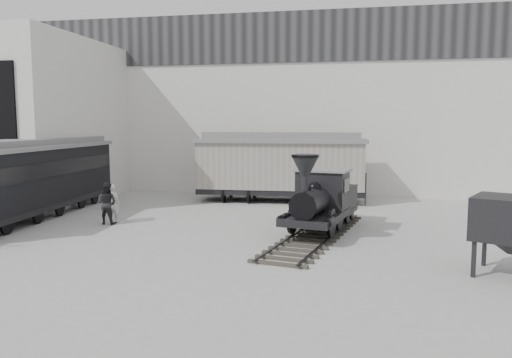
% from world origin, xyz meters
% --- Properties ---
extents(ground, '(90.00, 90.00, 0.00)m').
position_xyz_m(ground, '(0.00, 0.00, 0.00)').
color(ground, '#9E9E9B').
extents(north_wall, '(34.00, 2.51, 11.00)m').
position_xyz_m(north_wall, '(0.00, 14.98, 5.55)').
color(north_wall, silver).
rests_on(north_wall, ground).
extents(west_pavilion, '(7.00, 12.11, 9.00)m').
position_xyz_m(west_pavilion, '(-14.50, 9.96, 4.49)').
color(west_pavilion, silver).
rests_on(west_pavilion, ground).
extents(locomotive, '(3.74, 9.22, 3.18)m').
position_xyz_m(locomotive, '(1.99, 3.25, 1.18)').
color(locomotive, black).
rests_on(locomotive, ground).
extents(boxcar, '(9.56, 3.24, 3.88)m').
position_xyz_m(boxcar, '(-0.72, 11.14, 2.04)').
color(boxcar, black).
rests_on(boxcar, ground).
extents(passenger_coach, '(3.39, 12.78, 3.38)m').
position_xyz_m(passenger_coach, '(-11.35, 4.19, 1.87)').
color(passenger_coach, black).
rests_on(passenger_coach, ground).
extents(visitor_a, '(0.62, 0.42, 1.69)m').
position_xyz_m(visitor_a, '(-7.22, 3.87, 0.84)').
color(visitor_a, beige).
rests_on(visitor_a, ground).
extents(visitor_b, '(0.92, 0.74, 1.83)m').
position_xyz_m(visitor_b, '(-7.26, 3.38, 0.91)').
color(visitor_b, black).
rests_on(visitor_b, ground).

